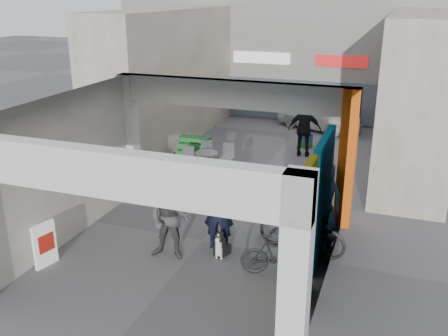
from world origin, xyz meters
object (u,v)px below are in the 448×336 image
at_px(cafe_set, 207,162).
at_px(bicycle_front, 302,230).
at_px(white_van, 319,115).
at_px(man_crates, 305,129).
at_px(man_back_turned, 169,219).
at_px(bicycle_rear, 277,255).
at_px(man_with_dog, 219,210).
at_px(border_collie, 221,246).
at_px(man_elderly, 325,196).
at_px(produce_stand, 194,152).

bearing_deg(cafe_set, bicycle_front, -46.58).
bearing_deg(white_van, man_crates, -153.75).
relative_size(man_back_turned, man_crates, 0.95).
xyz_separation_m(man_crates, bicycle_rear, (1.05, -8.07, -0.53)).
height_order(cafe_set, man_with_dog, man_with_dog).
xyz_separation_m(cafe_set, man_back_turned, (1.31, -5.46, 0.62)).
bearing_deg(bicycle_rear, border_collie, 62.58).
height_order(man_crates, white_van, man_crates).
distance_m(man_back_turned, white_van, 12.13).
relative_size(border_collie, man_back_turned, 0.35).
bearing_deg(border_collie, cafe_set, 139.27).
bearing_deg(man_with_dog, man_crates, -104.84).
relative_size(man_elderly, white_van, 0.49).
bearing_deg(cafe_set, man_with_dog, -65.18).
relative_size(bicycle_rear, white_van, 0.42).
bearing_deg(man_with_dog, border_collie, 105.81).
bearing_deg(bicycle_rear, man_crates, -7.01).
distance_m(cafe_set, man_elderly, 5.20).
bearing_deg(border_collie, man_with_dog, 141.08).
distance_m(man_crates, bicycle_front, 7.07).
bearing_deg(bicycle_rear, man_elderly, -27.26).
relative_size(man_with_dog, bicycle_rear, 1.23).
bearing_deg(white_van, border_collie, -156.68).
bearing_deg(man_elderly, white_van, 112.03).
relative_size(border_collie, man_crates, 0.33).
bearing_deg(white_van, cafe_set, -176.74).
height_order(man_with_dog, man_elderly, man_with_dog).
bearing_deg(border_collie, bicycle_rear, 11.30).
relative_size(man_elderly, man_crates, 0.89).
xyz_separation_m(bicycle_front, bicycle_rear, (-0.28, -1.15, -0.08)).
bearing_deg(cafe_set, man_crates, 45.48).
xyz_separation_m(cafe_set, bicycle_rear, (3.71, -5.36, 0.13)).
bearing_deg(border_collie, man_crates, 111.98).
relative_size(produce_stand, man_with_dog, 0.68).
distance_m(man_elderly, bicycle_rear, 2.56).
height_order(cafe_set, man_crates, man_crates).
distance_m(man_with_dog, white_van, 11.30).
bearing_deg(man_back_turned, produce_stand, 104.03).
distance_m(man_back_turned, man_crates, 8.28).
xyz_separation_m(man_elderly, bicycle_rear, (-0.56, -2.46, -0.42)).
bearing_deg(border_collie, man_elderly, 72.43).
bearing_deg(man_elderly, bicycle_rear, -91.25).
bearing_deg(man_with_dog, cafe_set, -76.14).
distance_m(cafe_set, bicycle_front, 5.81).
bearing_deg(bicycle_rear, bicycle_front, -28.02).
xyz_separation_m(man_with_dog, bicycle_rear, (1.55, -0.68, -0.48)).
height_order(produce_stand, white_van, white_van).
height_order(man_back_turned, bicycle_front, man_back_turned).
xyz_separation_m(man_crates, white_van, (-0.14, 3.89, -0.37)).
bearing_deg(man_back_turned, man_with_dog, 37.91).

